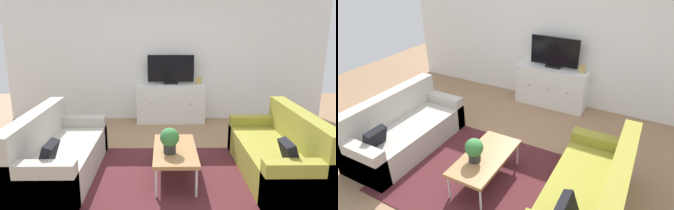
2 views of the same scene
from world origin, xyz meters
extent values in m
plane|color=#997251|center=(0.00, 0.00, 0.00)|extent=(10.00, 10.00, 0.00)
cube|color=white|center=(0.00, 2.55, 1.35)|extent=(6.40, 0.12, 2.70)
cube|color=#4C1E23|center=(0.00, -0.15, 0.01)|extent=(2.50, 1.90, 0.01)
cube|color=#B2ADA3|center=(-1.35, -0.10, 0.20)|extent=(0.82, 1.82, 0.41)
cube|color=#B2ADA3|center=(-1.66, -0.10, 0.42)|extent=(0.20, 1.82, 0.84)
cube|color=#B2ADA3|center=(-1.35, 0.72, 0.28)|extent=(0.82, 0.18, 0.55)
cube|color=#B2ADA3|center=(-1.35, -0.92, 0.28)|extent=(0.82, 0.18, 0.55)
cube|color=black|center=(-1.30, -0.68, 0.53)|extent=(0.19, 0.30, 0.32)
cube|color=olive|center=(1.35, -0.10, 0.20)|extent=(0.82, 1.82, 0.41)
cube|color=olive|center=(1.66, -0.10, 0.42)|extent=(0.20, 1.82, 0.84)
cube|color=olive|center=(1.35, 0.72, 0.28)|extent=(0.82, 0.18, 0.55)
cube|color=#A37547|center=(0.08, -0.17, 0.38)|extent=(0.53, 1.05, 0.04)
cylinder|color=silver|center=(-0.15, -0.66, 0.18)|extent=(0.03, 0.03, 0.35)
cylinder|color=silver|center=(0.30, -0.66, 0.18)|extent=(0.03, 0.03, 0.35)
cylinder|color=silver|center=(-0.15, 0.31, 0.18)|extent=(0.03, 0.03, 0.35)
cylinder|color=silver|center=(0.30, 0.31, 0.18)|extent=(0.03, 0.03, 0.35)
cylinder|color=#2D2D2D|center=(0.01, -0.31, 0.45)|extent=(0.15, 0.15, 0.11)
sphere|color=#387A3D|center=(0.01, -0.31, 0.59)|extent=(0.23, 0.23, 0.23)
cube|color=white|center=(0.08, 2.27, 0.38)|extent=(1.33, 0.44, 0.77)
sphere|color=#B79338|center=(-0.30, 2.04, 0.42)|extent=(0.03, 0.03, 0.03)
sphere|color=#B79338|center=(0.08, 2.04, 0.42)|extent=(0.03, 0.03, 0.03)
sphere|color=#B79338|center=(0.45, 2.04, 0.42)|extent=(0.03, 0.03, 0.03)
cube|color=black|center=(0.08, 2.29, 0.79)|extent=(0.28, 0.16, 0.04)
cube|color=black|center=(0.08, 2.29, 1.07)|extent=(0.90, 0.04, 0.52)
cube|color=tan|center=(0.62, 2.27, 0.83)|extent=(0.11, 0.07, 0.13)
camera|label=1|loc=(-0.06, -3.82, 1.88)|focal=33.64mm
camera|label=2|loc=(1.71, -2.69, 2.73)|focal=31.50mm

